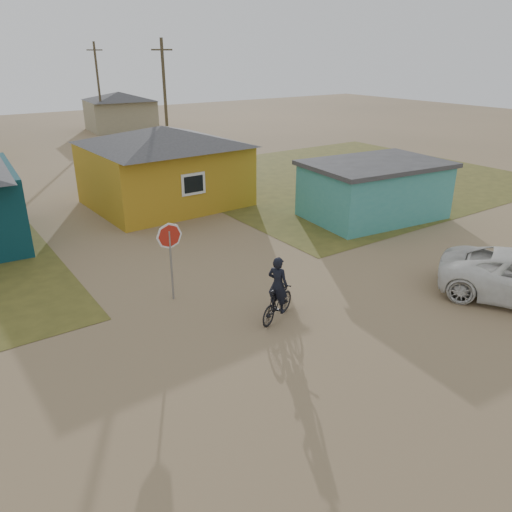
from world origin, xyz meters
The scene contains 9 objects.
ground centered at (0.00, 0.00, 0.00)m, with size 120.00×120.00×0.00m, color #8B7250.
grass_ne centered at (14.00, 13.00, 0.01)m, with size 20.00×18.00×0.00m, color brown.
house_yellow centered at (2.50, 14.00, 2.00)m, with size 7.72×6.76×3.90m.
shed_turquoise centered at (9.50, 6.50, 1.31)m, with size 6.71×4.93×2.60m.
house_beige_east centered at (10.00, 40.00, 1.86)m, with size 6.95×6.05×3.60m.
utility_pole_near centered at (6.50, 22.00, 4.14)m, with size 1.40×0.20×8.00m.
utility_pole_far centered at (7.50, 38.00, 4.14)m, with size 1.40×0.20×8.00m.
stop_sign centered at (-1.93, 4.16, 1.85)m, with size 0.77×0.38×2.53m.
cyclist centered at (0.01, 1.29, 0.71)m, with size 1.77×1.16×1.94m.
Camera 1 is at (-7.79, -8.85, 7.25)m, focal length 35.00 mm.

